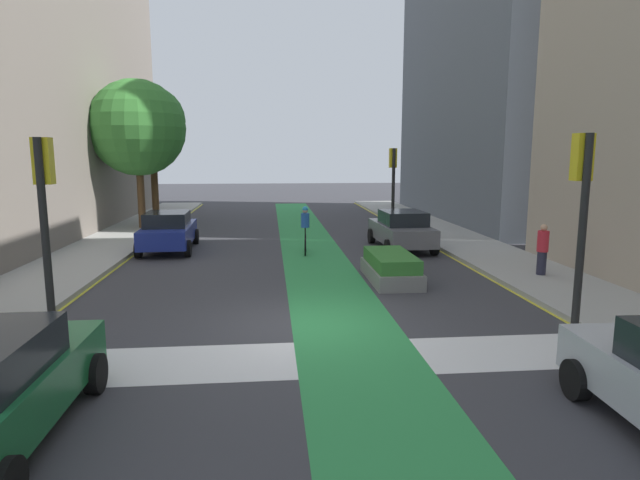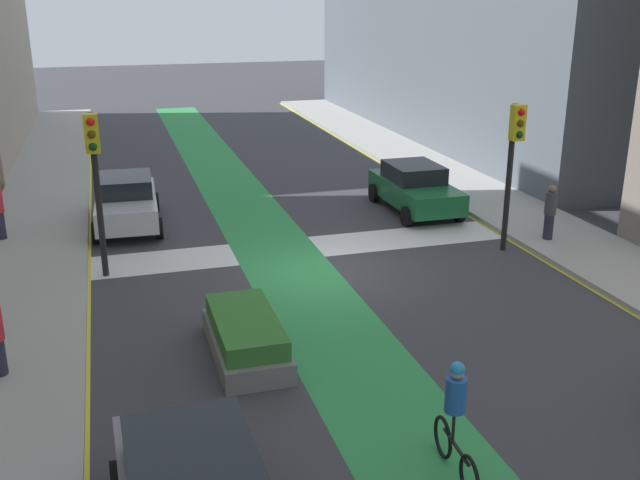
{
  "view_description": "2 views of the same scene",
  "coord_description": "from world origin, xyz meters",
  "px_view_note": "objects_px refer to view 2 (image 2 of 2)",
  "views": [
    {
      "loc": [
        -0.77,
        -11.35,
        3.79
      ],
      "look_at": [
        0.69,
        3.82,
        1.32
      ],
      "focal_mm": 29.48,
      "sensor_mm": 36.0,
      "label": 1
    },
    {
      "loc": [
        5.2,
        17.16,
        6.99
      ],
      "look_at": [
        0.8,
        2.21,
        1.68
      ],
      "focal_mm": 41.03,
      "sensor_mm": 36.0,
      "label": 2
    }
  ],
  "objects_px": {
    "traffic_signal_near_right": "(95,165)",
    "cyclist_in_lane": "(456,417)",
    "traffic_signal_near_left": "(514,150)",
    "car_green_left_near": "(415,188)",
    "pedestrian_sidewalk_left_a": "(550,212)",
    "median_planter": "(246,337)",
    "car_silver_right_near": "(126,201)"
  },
  "relations": [
    {
      "from": "traffic_signal_near_right",
      "to": "traffic_signal_near_left",
      "type": "height_order",
      "value": "traffic_signal_near_right"
    },
    {
      "from": "traffic_signal_near_right",
      "to": "pedestrian_sidewalk_left_a",
      "type": "relative_size",
      "value": 2.62
    },
    {
      "from": "car_silver_right_near",
      "to": "median_planter",
      "type": "xyz_separation_m",
      "value": [
        -1.92,
        9.57,
        -0.4
      ]
    },
    {
      "from": "car_silver_right_near",
      "to": "car_green_left_near",
      "type": "xyz_separation_m",
      "value": [
        -9.3,
        1.0,
        0.0
      ]
    },
    {
      "from": "car_silver_right_near",
      "to": "pedestrian_sidewalk_left_a",
      "type": "distance_m",
      "value": 12.79
    },
    {
      "from": "traffic_signal_near_left",
      "to": "car_green_left_near",
      "type": "bearing_deg",
      "value": -79.07
    },
    {
      "from": "traffic_signal_near_right",
      "to": "pedestrian_sidewalk_left_a",
      "type": "bearing_deg",
      "value": 175.84
    },
    {
      "from": "car_green_left_near",
      "to": "pedestrian_sidewalk_left_a",
      "type": "bearing_deg",
      "value": 119.29
    },
    {
      "from": "car_green_left_near",
      "to": "traffic_signal_near_right",
      "type": "bearing_deg",
      "value": 18.35
    },
    {
      "from": "car_silver_right_near",
      "to": "pedestrian_sidewalk_left_a",
      "type": "relative_size",
      "value": 2.65
    },
    {
      "from": "traffic_signal_near_right",
      "to": "car_green_left_near",
      "type": "height_order",
      "value": "traffic_signal_near_right"
    },
    {
      "from": "traffic_signal_near_right",
      "to": "cyclist_in_lane",
      "type": "xyz_separation_m",
      "value": [
        -4.96,
        9.91,
        -1.99
      ]
    },
    {
      "from": "pedestrian_sidewalk_left_a",
      "to": "car_silver_right_near",
      "type": "bearing_deg",
      "value": -24.14
    },
    {
      "from": "traffic_signal_near_right",
      "to": "cyclist_in_lane",
      "type": "bearing_deg",
      "value": 116.6
    },
    {
      "from": "car_green_left_near",
      "to": "median_planter",
      "type": "relative_size",
      "value": 1.39
    },
    {
      "from": "traffic_signal_near_right",
      "to": "car_green_left_near",
      "type": "relative_size",
      "value": 1.01
    },
    {
      "from": "traffic_signal_near_right",
      "to": "median_planter",
      "type": "bearing_deg",
      "value": 116.95
    },
    {
      "from": "car_green_left_near",
      "to": "pedestrian_sidewalk_left_a",
      "type": "distance_m",
      "value": 4.86
    },
    {
      "from": "car_silver_right_near",
      "to": "cyclist_in_lane",
      "type": "xyz_separation_m",
      "value": [
        -4.21,
        14.23,
        0.17
      ]
    },
    {
      "from": "car_silver_right_near",
      "to": "car_green_left_near",
      "type": "height_order",
      "value": "same"
    },
    {
      "from": "traffic_signal_near_right",
      "to": "car_green_left_near",
      "type": "xyz_separation_m",
      "value": [
        -10.05,
        -3.33,
        -2.16
      ]
    },
    {
      "from": "traffic_signal_near_left",
      "to": "cyclist_in_lane",
      "type": "height_order",
      "value": "traffic_signal_near_left"
    },
    {
      "from": "car_silver_right_near",
      "to": "median_planter",
      "type": "relative_size",
      "value": 1.41
    },
    {
      "from": "car_green_left_near",
      "to": "pedestrian_sidewalk_left_a",
      "type": "xyz_separation_m",
      "value": [
        -2.38,
        4.24,
        0.17
      ]
    },
    {
      "from": "traffic_signal_near_left",
      "to": "cyclist_in_lane",
      "type": "bearing_deg",
      "value": 55.81
    },
    {
      "from": "cyclist_in_lane",
      "to": "traffic_signal_near_left",
      "type": "bearing_deg",
      "value": -124.19
    },
    {
      "from": "cyclist_in_lane",
      "to": "median_planter",
      "type": "height_order",
      "value": "cyclist_in_lane"
    },
    {
      "from": "car_green_left_near",
      "to": "cyclist_in_lane",
      "type": "bearing_deg",
      "value": 68.99
    },
    {
      "from": "traffic_signal_near_left",
      "to": "car_green_left_near",
      "type": "height_order",
      "value": "traffic_signal_near_left"
    },
    {
      "from": "cyclist_in_lane",
      "to": "median_planter",
      "type": "bearing_deg",
      "value": -63.81
    },
    {
      "from": "traffic_signal_near_left",
      "to": "pedestrian_sidewalk_left_a",
      "type": "relative_size",
      "value": 2.57
    },
    {
      "from": "traffic_signal_near_right",
      "to": "pedestrian_sidewalk_left_a",
      "type": "height_order",
      "value": "traffic_signal_near_right"
    }
  ]
}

